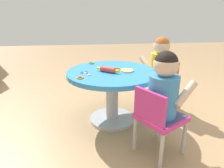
% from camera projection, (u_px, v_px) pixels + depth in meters
% --- Properties ---
extents(ground_plane, '(10.00, 10.00, 0.00)m').
position_uv_depth(ground_plane, '(112.00, 120.00, 2.01)').
color(ground_plane, tan).
extents(craft_table, '(0.83, 0.83, 0.51)m').
position_uv_depth(craft_table, '(112.00, 84.00, 1.88)').
color(craft_table, silver).
rests_on(craft_table, ground).
extents(child_chair_left, '(0.41, 0.41, 0.54)m').
position_uv_depth(child_chair_left, '(158.00, 118.00, 1.44)').
color(child_chair_left, '#B7B7BC').
rests_on(child_chair_left, ground).
extents(seated_child_left, '(0.41, 0.43, 0.51)m').
position_uv_depth(seated_child_left, '(164.00, 87.00, 1.38)').
color(seated_child_left, '#3F4772').
rests_on(seated_child_left, ground).
extents(child_chair_right, '(0.39, 0.39, 0.54)m').
position_uv_depth(child_chair_right, '(161.00, 82.00, 2.16)').
color(child_chair_right, '#B7B7BC').
rests_on(child_chair_right, ground).
extents(seated_child_right, '(0.42, 0.38, 0.51)m').
position_uv_depth(seated_child_right, '(160.00, 61.00, 2.12)').
color(seated_child_right, '#3F4772').
rests_on(seated_child_right, ground).
extents(rolling_pin, '(0.15, 0.20, 0.05)m').
position_uv_depth(rolling_pin, '(108.00, 70.00, 1.79)').
color(rolling_pin, '#D83F3F').
rests_on(rolling_pin, craft_table).
extents(craft_scissors, '(0.14, 0.10, 0.01)m').
position_uv_depth(craft_scissors, '(85.00, 73.00, 1.77)').
color(craft_scissors, silver).
rests_on(craft_scissors, craft_table).
extents(playdough_blob_0, '(0.12, 0.12, 0.01)m').
position_uv_depth(playdough_blob_0, '(127.00, 71.00, 1.82)').
color(playdough_blob_0, '#F2CC72').
rests_on(playdough_blob_0, craft_table).
extents(cookie_cutter_0, '(0.06, 0.06, 0.01)m').
position_uv_depth(cookie_cutter_0, '(80.00, 78.00, 1.63)').
color(cookie_cutter_0, orange).
rests_on(cookie_cutter_0, craft_table).
extents(cookie_cutter_1, '(0.07, 0.07, 0.01)m').
position_uv_depth(cookie_cutter_1, '(106.00, 70.00, 1.85)').
color(cookie_cutter_1, red).
rests_on(cookie_cutter_1, craft_table).
extents(cookie_cutter_2, '(0.06, 0.06, 0.01)m').
position_uv_depth(cookie_cutter_2, '(92.00, 63.00, 2.09)').
color(cookie_cutter_2, '#4CB259').
rests_on(cookie_cutter_2, craft_table).
extents(cookie_cutter_3, '(0.07, 0.07, 0.01)m').
position_uv_depth(cookie_cutter_3, '(118.00, 69.00, 1.88)').
color(cookie_cutter_3, orange).
rests_on(cookie_cutter_3, craft_table).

